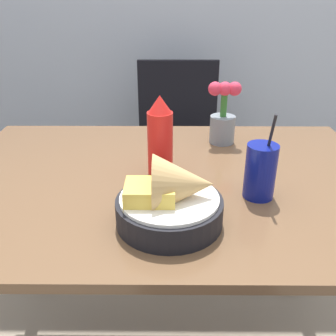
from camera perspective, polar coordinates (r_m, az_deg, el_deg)
The scene contains 6 objects.
dining_table at distance 1.09m, azimuth -0.19°, elevation -6.02°, with size 1.22×0.84×0.76m.
chair_far_window at distance 1.91m, azimuth 1.47°, elevation 4.41°, with size 0.40×0.40×0.91m.
food_basket at distance 0.82m, azimuth 0.76°, elevation -4.87°, with size 0.24×0.24×0.16m.
ketchup_bottle at distance 1.02m, azimuth -1.21°, elevation 4.73°, with size 0.07×0.07×0.22m.
drink_cup at distance 0.95m, azimuth 13.87°, elevation -0.72°, with size 0.08×0.08×0.23m.
flower_vase at distance 1.26m, azimuth 8.37°, elevation 7.65°, with size 0.11×0.08×0.21m.
Camera 1 is at (0.01, -0.92, 1.24)m, focal length 40.00 mm.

